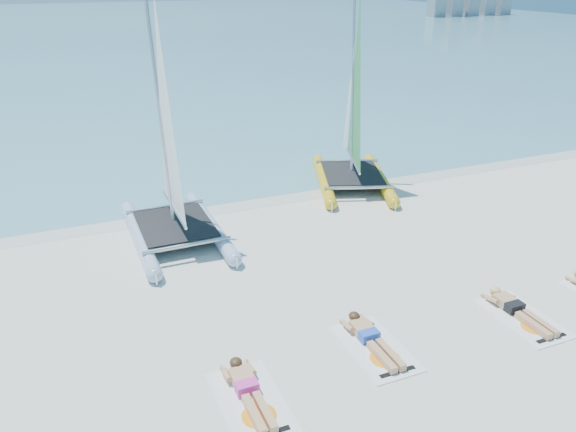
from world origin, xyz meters
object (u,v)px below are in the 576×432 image
(catamaran_yellow, at_px, (352,121))
(towel_a, at_px, (252,402))
(towel_b, at_px, (375,348))
(sunbather_b, at_px, (370,337))
(catamaran_blue, at_px, (169,167))
(sunbather_a, at_px, (248,389))
(sunbather_c, at_px, (516,308))
(towel_c, at_px, (522,318))

(catamaran_yellow, bearing_deg, towel_a, -106.89)
(towel_b, bearing_deg, sunbather_b, 90.00)
(catamaran_blue, relative_size, sunbather_a, 3.68)
(catamaran_blue, distance_m, sunbather_c, 8.57)
(towel_a, distance_m, sunbather_c, 5.80)
(towel_a, relative_size, sunbather_a, 1.07)
(catamaran_yellow, bearing_deg, sunbather_a, -107.51)
(towel_c, bearing_deg, towel_a, -178.36)
(catamaran_blue, relative_size, sunbather_c, 3.68)
(sunbather_b, bearing_deg, towel_a, -165.79)
(towel_a, distance_m, sunbather_a, 0.22)
(towel_a, bearing_deg, catamaran_yellow, 53.22)
(towel_a, height_order, towel_c, same)
(catamaran_yellow, relative_size, towel_b, 3.40)
(catamaran_yellow, height_order, towel_c, catamaran_yellow)
(catamaran_yellow, relative_size, sunbather_c, 3.64)
(catamaran_blue, xyz_separation_m, sunbather_c, (5.60, -6.23, -1.78))
(sunbather_a, bearing_deg, towel_b, 5.92)
(sunbather_a, relative_size, towel_c, 0.93)
(sunbather_b, bearing_deg, towel_b, -90.00)
(towel_a, height_order, sunbather_c, sunbather_c)
(sunbather_a, bearing_deg, catamaran_blue, 88.33)
(towel_b, relative_size, sunbather_b, 1.07)
(catamaran_yellow, bearing_deg, towel_b, -95.53)
(catamaran_blue, bearing_deg, sunbather_a, -91.89)
(towel_a, xyz_separation_m, sunbather_b, (2.57, 0.65, 0.11))
(catamaran_blue, height_order, sunbather_c, catamaran_blue)
(catamaran_blue, distance_m, towel_a, 6.86)
(towel_a, bearing_deg, towel_c, 1.64)
(catamaran_blue, height_order, sunbather_a, catamaran_blue)
(catamaran_blue, xyz_separation_m, towel_b, (2.38, -6.13, -1.89))
(catamaran_blue, bearing_deg, towel_a, -91.84)
(towel_c, bearing_deg, towel_b, 174.80)
(towel_c, height_order, sunbather_c, sunbather_c)
(towel_c, bearing_deg, catamaran_yellow, 85.50)
(catamaran_blue, relative_size, towel_b, 3.43)
(catamaran_yellow, height_order, sunbather_b, catamaran_yellow)
(sunbather_a, relative_size, towel_b, 0.93)
(sunbather_a, xyz_separation_m, towel_c, (5.79, -0.03, -0.11))
(towel_a, distance_m, towel_c, 5.79)
(towel_a, bearing_deg, towel_b, 10.12)
(catamaran_yellow, xyz_separation_m, sunbather_a, (-6.46, -8.45, -1.86))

